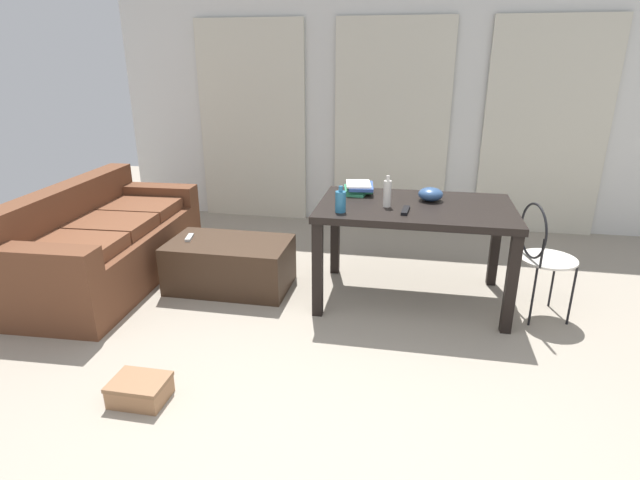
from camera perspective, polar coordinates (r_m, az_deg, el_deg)
The scene contains 14 objects.
ground_plane at distance 3.65m, azimuth 5.29°, elevation -8.62°, with size 9.01×9.01×0.00m, color gray.
wall_back at distance 5.50m, azimuth 8.19°, elevation 14.22°, with size 5.93×0.10×2.41m, color silver.
curtains at distance 5.43m, azimuth 8.07°, elevation 12.66°, with size 4.22×0.03×2.13m.
couch at distance 4.46m, azimuth -23.42°, elevation -0.44°, with size 0.95×1.92×0.78m.
coffee_table at distance 4.07m, azimuth -10.15°, elevation -2.72°, with size 0.94×0.56×0.38m.
craft_table at distance 3.71m, azimuth 10.70°, elevation 2.56°, with size 1.39×0.87×0.74m.
wire_chair at distance 3.75m, azimuth 23.72°, elevation -0.89°, with size 0.39×0.41×0.83m.
bottle_near at distance 3.43m, azimuth 2.34°, elevation 4.41°, with size 0.07×0.07×0.18m.
bottle_far at distance 3.58m, azimuth 7.63°, elevation 5.28°, with size 0.06×0.06×0.22m.
bowl at distance 3.80m, azimuth 12.43°, elevation 5.09°, with size 0.18×0.18×0.10m, color #2D4C7A.
book_stack at distance 3.94m, azimuth 4.45°, elevation 5.92°, with size 0.26×0.30×0.08m.
tv_remote_on_table at distance 3.50m, azimuth 9.66°, elevation 3.33°, with size 0.04×0.19×0.02m, color black.
tv_remote_primary at distance 4.13m, azimuth -14.58°, elevation 0.28°, with size 0.04×0.15×0.02m, color #B7B7B2.
shoebox at distance 2.98m, azimuth -19.74°, elevation -15.70°, with size 0.30×0.23×0.13m.
Camera 1 is at (0.27, -1.71, 1.74)m, focal length 28.23 mm.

